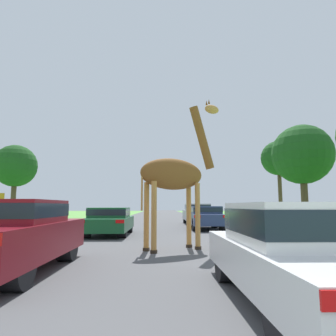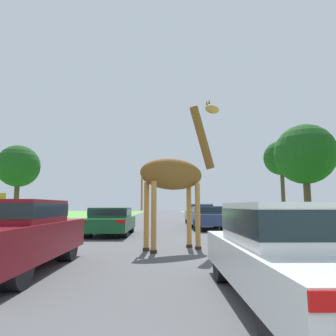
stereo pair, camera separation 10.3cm
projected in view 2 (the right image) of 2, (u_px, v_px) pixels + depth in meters
road at (163, 219)px, 29.10m from camera, size 8.27×120.00×0.00m
giraffe_near_road at (177, 174)px, 9.25m from camera, size 2.77×1.73×4.90m
car_lead_maroon at (296, 250)px, 4.02m from camera, size 1.75×4.32×1.35m
car_queue_right at (10, 233)px, 5.98m from camera, size 1.84×4.25×1.43m
car_queue_left at (199, 213)px, 21.74m from camera, size 1.85×4.45×1.46m
car_far_ahead at (111, 220)px, 13.62m from camera, size 1.85×4.21×1.23m
car_verge_right at (207, 217)px, 16.86m from camera, size 1.75×4.02×1.29m
tree_left_edge at (281, 158)px, 31.04m from camera, size 3.60×3.60×8.07m
tree_centre_back at (305, 155)px, 24.75m from camera, size 4.95×4.95×8.04m
tree_far_right at (18, 166)px, 26.28m from camera, size 3.66×3.66×6.61m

